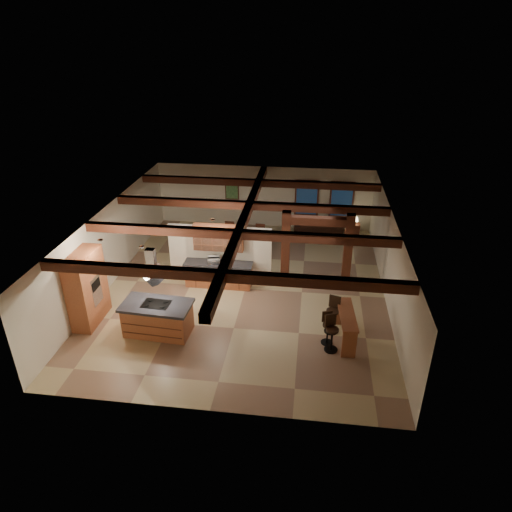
{
  "coord_description": "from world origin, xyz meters",
  "views": [
    {
      "loc": [
        2.21,
        -14.22,
        8.6
      ],
      "look_at": [
        0.33,
        0.5,
        1.11
      ],
      "focal_mm": 32.0,
      "sensor_mm": 36.0,
      "label": 1
    }
  ],
  "objects_px": {
    "dining_table": "(242,245)",
    "bar_counter": "(346,322)",
    "sofa": "(318,226)",
    "kitchen_island": "(158,318)"
  },
  "relations": [
    {
      "from": "bar_counter",
      "to": "sofa",
      "type": "bearing_deg",
      "value": 96.11
    },
    {
      "from": "dining_table",
      "to": "bar_counter",
      "type": "distance_m",
      "value": 6.95
    },
    {
      "from": "kitchen_island",
      "to": "bar_counter",
      "type": "distance_m",
      "value": 5.78
    },
    {
      "from": "sofa",
      "to": "dining_table",
      "type": "bearing_deg",
      "value": 34.54
    },
    {
      "from": "dining_table",
      "to": "sofa",
      "type": "distance_m",
      "value": 4.02
    },
    {
      "from": "sofa",
      "to": "bar_counter",
      "type": "distance_m",
      "value": 8.17
    },
    {
      "from": "dining_table",
      "to": "bar_counter",
      "type": "bearing_deg",
      "value": -44.4
    },
    {
      "from": "kitchen_island",
      "to": "sofa",
      "type": "xyz_separation_m",
      "value": [
        4.9,
        8.47,
        -0.2
      ]
    },
    {
      "from": "dining_table",
      "to": "bar_counter",
      "type": "xyz_separation_m",
      "value": [
        4.04,
        -5.65,
        0.34
      ]
    },
    {
      "from": "kitchen_island",
      "to": "dining_table",
      "type": "bearing_deg",
      "value": 73.94
    }
  ]
}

